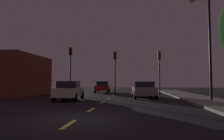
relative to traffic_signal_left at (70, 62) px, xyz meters
The scene contains 15 objects.
ground_plane 10.35m from the traffic_signal_left, 57.98° to the right, with size 80.00×80.00×0.00m, color black.
sidewalk_curb_right 15.47m from the traffic_signal_left, 32.93° to the right, with size 3.00×40.00×0.15m, color gray.
lane_stripe_nearest 17.56m from the traffic_signal_left, 72.67° to the right, with size 0.16×1.60×0.01m, color #EACC4C.
lane_stripe_second 14.08m from the traffic_signal_left, 67.89° to the right, with size 0.16×1.60×0.01m, color #EACC4C.
lane_stripe_third 10.83m from the traffic_signal_left, 59.78° to the right, with size 0.16×1.60×0.01m, color #EACC4C.
lane_stripe_fourth 8.07m from the traffic_signal_left, 44.20° to the right, with size 0.16×1.60×0.01m, color #EACC4C.
lane_stripe_fifth 6.46m from the traffic_signal_left, 12.86° to the right, with size 0.16×1.60×0.01m, color #EACC4C.
traffic_signal_left is the anchor object (origin of this frame).
traffic_signal_center 5.21m from the traffic_signal_left, ahead, with size 0.32×0.38×4.90m.
traffic_signal_right 10.14m from the traffic_signal_left, ahead, with size 0.32×0.38×4.85m.
car_stopped_ahead 9.73m from the traffic_signal_left, 27.73° to the right, with size 2.25×3.99×1.48m.
car_adjacent_lane 8.12m from the traffic_signal_left, 73.17° to the right, with size 2.03×3.97×1.51m.
car_oncoming_far 6.61m from the traffic_signal_left, 59.18° to the left, with size 2.08×4.40×1.54m.
street_lamp_right 14.81m from the traffic_signal_left, 30.88° to the right, with size 1.59×0.36×7.73m.
storefront_left 5.75m from the traffic_signal_left, 155.08° to the right, with size 4.20×7.92×4.30m, color maroon.
Camera 1 is at (2.24, -8.23, 1.45)m, focal length 33.39 mm.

